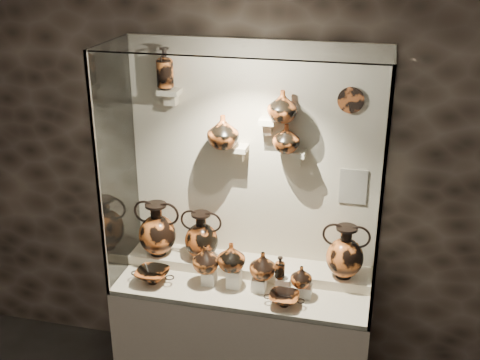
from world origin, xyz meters
name	(u,v)px	position (x,y,z in m)	size (l,w,h in m)	color
wall_back	(254,160)	(0.00, 2.50, 1.60)	(5.00, 0.02, 3.20)	black
plinth	(243,336)	(0.00, 2.18, 0.40)	(1.70, 0.60, 0.80)	beige
front_tier	(243,285)	(0.00, 2.18, 0.82)	(1.68, 0.58, 0.03)	beige
rear_tier	(249,268)	(0.00, 2.35, 0.85)	(1.70, 0.25, 0.10)	beige
back_panel	(254,160)	(0.00, 2.50, 1.60)	(1.70, 0.03, 1.60)	beige
glass_front	(232,196)	(0.00, 1.88, 1.60)	(1.70, 0.01, 1.60)	white
glass_left	(117,166)	(-0.85, 2.18, 1.60)	(0.01, 0.60, 1.60)	white
glass_right	(383,190)	(0.85, 2.18, 1.60)	(0.01, 0.60, 1.60)	white
glass_top	(244,48)	(0.00, 2.18, 2.40)	(1.70, 0.60, 0.01)	white
frame_post_left	(98,182)	(-0.84, 1.89, 1.60)	(0.02, 0.02, 1.60)	gray
frame_post_right	(380,210)	(0.84, 1.89, 1.60)	(0.02, 0.02, 1.60)	gray
pedestal_a	(209,277)	(-0.22, 2.13, 0.88)	(0.09, 0.09, 0.10)	silver
pedestal_b	(234,278)	(-0.05, 2.13, 0.90)	(0.09, 0.09, 0.13)	silver
pedestal_c	(259,284)	(0.12, 2.13, 0.88)	(0.09, 0.09, 0.09)	silver
pedestal_d	(283,285)	(0.28, 2.13, 0.89)	(0.09, 0.09, 0.12)	silver
pedestal_e	(305,291)	(0.42, 2.13, 0.87)	(0.09, 0.09, 0.08)	silver
bracket_ul	(170,92)	(-0.55, 2.42, 2.05)	(0.14, 0.12, 0.04)	beige
bracket_ca	(237,148)	(-0.10, 2.42, 1.70)	(0.14, 0.12, 0.04)	beige
bracket_cb	(268,121)	(0.10, 2.42, 1.90)	(0.10, 0.12, 0.04)	beige
bracket_cc	(295,153)	(0.28, 2.42, 1.70)	(0.14, 0.12, 0.04)	beige
amphora_left	(157,229)	(-0.65, 2.31, 1.10)	(0.31, 0.31, 0.39)	#CA6226
amphora_mid	(201,235)	(-0.33, 2.33, 1.07)	(0.28, 0.28, 0.35)	#B0511F
amphora_right	(345,252)	(0.65, 2.32, 1.08)	(0.29, 0.29, 0.37)	#CA6226
jug_a	(206,259)	(-0.24, 2.11, 1.02)	(0.18, 0.18, 0.19)	#CA6226
jug_b	(231,257)	(-0.07, 2.13, 1.06)	(0.19, 0.19, 0.19)	#B0511F
jug_c	(263,265)	(0.14, 2.15, 1.01)	(0.18, 0.18, 0.18)	#CA6226
jug_e	(301,276)	(0.40, 2.11, 0.98)	(0.14, 0.14, 0.14)	#CA6226
lekythos_small	(280,266)	(0.26, 2.11, 1.04)	(0.08, 0.08, 0.17)	#B0511F
kylix_left	(153,275)	(-0.59, 2.05, 0.89)	(0.29, 0.24, 0.11)	#B0511F
kylix_right	(284,298)	(0.31, 1.99, 0.88)	(0.25, 0.21, 0.10)	#CA6226
lekythos_tall	(165,66)	(-0.57, 2.41, 2.22)	(0.12, 0.12, 0.30)	#CA6226
ovoid_vase_a	(223,131)	(-0.18, 2.37, 1.83)	(0.21, 0.21, 0.22)	#B0511F
ovoid_vase_b	(283,106)	(0.20, 2.38, 2.02)	(0.19, 0.19, 0.20)	#B0511F
ovoid_vase_c	(286,138)	(0.23, 2.38, 1.81)	(0.17, 0.17, 0.18)	#B0511F
wall_plate	(351,100)	(0.61, 2.47, 2.05)	(0.16, 0.16, 0.02)	#9D491F
info_placard	(353,187)	(0.66, 2.47, 1.48)	(0.18, 0.01, 0.24)	beige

